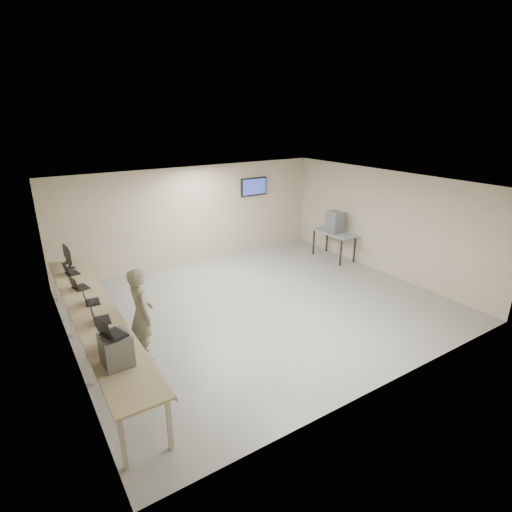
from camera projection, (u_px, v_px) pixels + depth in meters
room at (261, 247)px, 8.84m from camera, size 8.01×7.01×2.81m
workbench at (94, 313)px, 7.15m from camera, size 0.76×6.00×0.90m
equipment_box at (116, 349)px, 5.51m from camera, size 0.40×0.45×0.45m
laptop_on_box at (109, 332)px, 5.39m from camera, size 0.38×0.41×0.27m
laptop_0 at (109, 343)px, 5.94m from camera, size 0.33×0.40×0.31m
laptop_1 at (98, 318)px, 6.68m from camera, size 0.32×0.37×0.27m
laptop_2 at (89, 300)px, 7.32m from camera, size 0.30×0.35×0.26m
laptop_3 at (78, 285)px, 7.94m from camera, size 0.35×0.39×0.27m
laptop_4 at (70, 271)px, 8.65m from camera, size 0.32×0.36×0.25m
monitor_near at (68, 257)px, 8.88m from camera, size 0.22×0.48×0.48m
monitor_far at (66, 253)px, 9.21m from camera, size 0.19×0.42×0.42m
soldier at (142, 314)px, 7.05m from camera, size 0.43×0.64×1.72m
side_table at (334, 234)px, 11.97m from camera, size 0.65×1.39×0.83m
storage_bins at (335, 222)px, 11.83m from camera, size 0.39×0.44×0.62m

